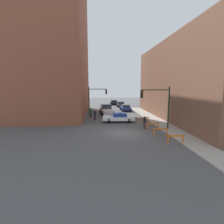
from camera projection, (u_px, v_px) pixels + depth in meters
ground_plane at (122, 133)px, 20.20m from camera, size 120.00×120.00×0.00m
sidewalk_right at (174, 131)px, 20.67m from camera, size 2.40×44.00×0.12m
building_corner_left at (45, 45)px, 31.18m from camera, size 14.00×20.00×25.09m
building_right at (198, 81)px, 28.21m from camera, size 12.00×28.00×12.36m
traffic_light_near at (160, 101)px, 21.18m from camera, size 3.64×0.35×5.20m
traffic_light_far at (95, 97)px, 32.20m from camera, size 3.44×0.35×5.20m
police_car at (119, 117)px, 26.16m from camera, size 4.80×2.55×1.52m
white_truck at (107, 110)px, 32.78m from camera, size 3.03×5.59×1.90m
parked_car_near at (126, 108)px, 38.05m from camera, size 2.32×4.32×1.31m
parked_car_mid at (121, 104)px, 45.51m from camera, size 2.42×4.38×1.31m
parked_car_far at (114, 102)px, 50.63m from camera, size 2.54×4.45×1.31m
pedestrian_crossing at (95, 115)px, 27.62m from camera, size 0.43×0.43×1.66m
pedestrian_corner at (91, 113)px, 29.41m from camera, size 0.41×0.41×1.66m
pedestrian_sidewalk at (145, 122)px, 22.10m from camera, size 0.50×0.50×1.66m
barrier_front at (176, 138)px, 16.11m from camera, size 1.60×0.17×0.90m
barrier_mid at (160, 131)px, 18.78m from camera, size 1.60×0.21×0.90m
barrier_back at (153, 125)px, 21.41m from camera, size 1.59×0.39×0.90m
barrier_corner at (143, 119)px, 25.29m from camera, size 1.59×0.33×0.90m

